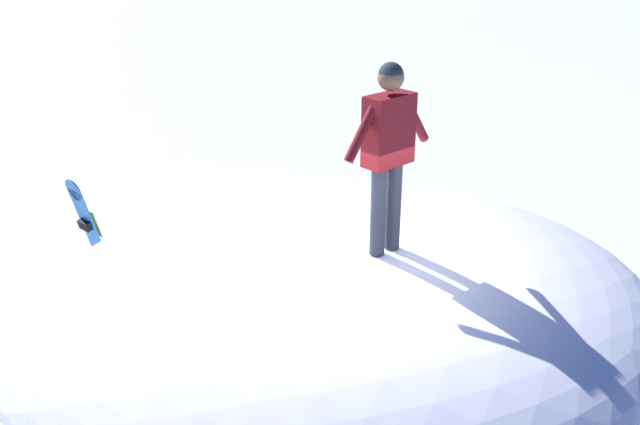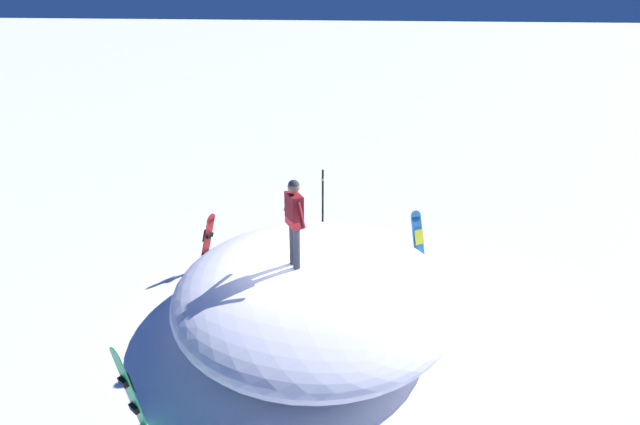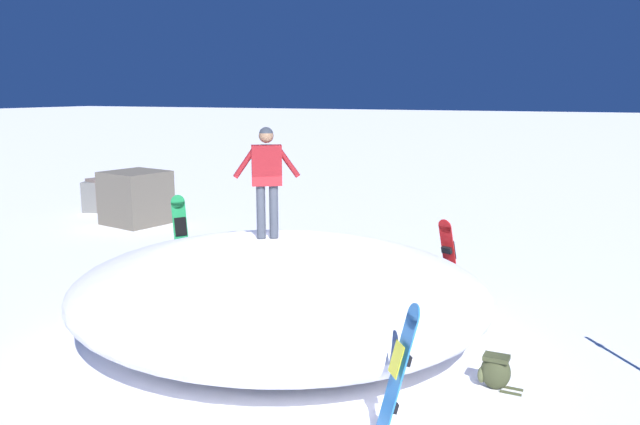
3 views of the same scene
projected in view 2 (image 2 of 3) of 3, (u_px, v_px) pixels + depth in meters
name	position (u px, v px, depth m)	size (l,w,h in m)	color
ground	(302.00, 323.00, 11.55)	(240.00, 240.00, 0.00)	white
snow_mound	(314.00, 292.00, 11.24)	(5.65, 6.41, 1.52)	white
snowboarder_standing	(294.00, 215.00, 10.30)	(0.93, 0.61, 1.73)	#333842
snowboard_primary_upright	(129.00, 389.00, 8.33)	(0.43, 0.43, 1.69)	#1E8C47
snowboard_secondary_upright	(418.00, 243.00, 13.27)	(0.51, 0.49, 1.59)	#2672BF
snowboard_tertiary_upright	(207.00, 241.00, 13.43)	(0.41, 0.52, 1.55)	red
backpack_near	(347.00, 247.00, 14.43)	(0.57, 0.27, 0.47)	#383D23
trail_marker_pole	(323.00, 195.00, 16.26)	(0.10, 0.10, 1.63)	black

